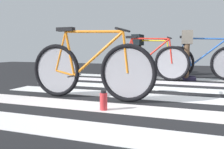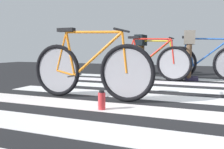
# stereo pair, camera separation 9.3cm
# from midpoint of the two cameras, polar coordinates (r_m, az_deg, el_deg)

# --- Properties ---
(ground) EXTENTS (18.00, 14.00, 0.02)m
(ground) POSITION_cam_midpoint_polar(r_m,az_deg,el_deg) (3.30, 13.09, -5.61)
(ground) COLOR black
(crosswalk_markings) EXTENTS (5.43, 5.00, 0.00)m
(crosswalk_markings) POSITION_cam_midpoint_polar(r_m,az_deg,el_deg) (3.29, 12.79, -5.43)
(crosswalk_markings) COLOR silver
(crosswalk_markings) RESTS_ON ground
(bicycle_1_of_4) EXTENTS (1.74, 0.52, 0.93)m
(bicycle_1_of_4) POSITION_cam_midpoint_polar(r_m,az_deg,el_deg) (3.13, -6.12, 1.19)
(bicycle_1_of_4) COLOR black
(bicycle_1_of_4) RESTS_ON ground
(bicycle_2_of_4) EXTENTS (1.74, 0.52, 0.93)m
(bicycle_2_of_4) POSITION_cam_midpoint_polar(r_m,az_deg,el_deg) (5.13, 7.80, 3.01)
(bicycle_2_of_4) COLOR black
(bicycle_2_of_4) RESTS_ON ground
(bicycle_3_of_4) EXTENTS (1.74, 0.52, 0.93)m
(bicycle_3_of_4) POSITION_cam_midpoint_polar(r_m,az_deg,el_deg) (5.38, 20.08, 2.84)
(bicycle_3_of_4) COLOR black
(bicycle_3_of_4) RESTS_ON ground
(cyclist_3_of_4) EXTENTS (0.34, 0.42, 1.04)m
(cyclist_3_of_4) POSITION_cam_midpoint_polar(r_m,az_deg,el_deg) (5.36, 16.86, 6.00)
(cyclist_3_of_4) COLOR brown
(cyclist_3_of_4) RESTS_ON ground
(bicycle_4_of_4) EXTENTS (1.73, 0.52, 0.93)m
(bicycle_4_of_4) POSITION_cam_midpoint_polar(r_m,az_deg,el_deg) (6.32, 8.39, 3.55)
(bicycle_4_of_4) COLOR black
(bicycle_4_of_4) RESTS_ON ground
(cyclist_4_of_4) EXTENTS (0.34, 0.43, 1.03)m
(cyclist_4_of_4) POSITION_cam_midpoint_polar(r_m,az_deg,el_deg) (6.41, 5.74, 6.14)
(cyclist_4_of_4) COLOR brown
(cyclist_4_of_4) RESTS_ON ground
(water_bottle) EXTENTS (0.08, 0.08, 0.21)m
(water_bottle) POSITION_cam_midpoint_polar(r_m,az_deg,el_deg) (2.58, -2.98, -6.25)
(water_bottle) COLOR red
(water_bottle) RESTS_ON ground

